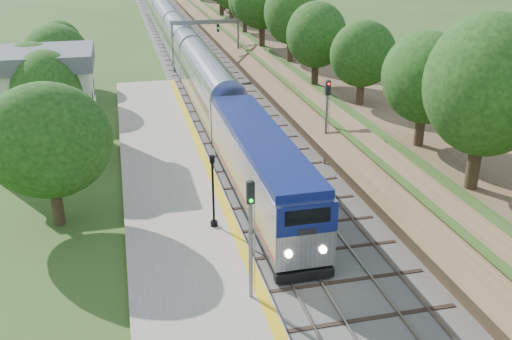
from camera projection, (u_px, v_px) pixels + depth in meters
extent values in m
cube|color=#4C4944|center=(197.00, 63.00, 74.55)|extent=(9.50, 170.00, 0.12)
cube|color=gray|center=(176.00, 63.00, 73.91)|extent=(0.08, 170.00, 0.16)
cube|color=gray|center=(187.00, 62.00, 74.22)|extent=(0.08, 170.00, 0.16)
cube|color=gray|center=(207.00, 61.00, 74.77)|extent=(0.08, 170.00, 0.16)
cube|color=gray|center=(218.00, 61.00, 75.08)|extent=(0.08, 170.00, 0.16)
cube|color=gray|center=(180.00, 221.00, 33.50)|extent=(6.40, 68.00, 0.38)
cube|color=gold|center=(228.00, 213.00, 34.03)|extent=(0.55, 68.00, 0.01)
cube|color=brown|center=(267.00, 48.00, 76.03)|extent=(9.00, 170.00, 3.00)
cube|color=brown|center=(239.00, 51.00, 75.27)|extent=(4.47, 170.00, 4.54)
cylinder|color=#332316|center=(480.00, 172.00, 29.79)|extent=(0.60, 0.60, 2.62)
sphere|color=#13370F|center=(491.00, 106.00, 28.41)|extent=(5.70, 5.70, 5.70)
cylinder|color=#332316|center=(257.00, 27.00, 74.62)|extent=(0.60, 0.60, 2.62)
cube|color=white|center=(40.00, 111.00, 42.91)|extent=(8.00, 6.00, 6.80)
cube|color=#55595D|center=(32.00, 59.00, 41.37)|extent=(8.60, 6.60, 1.20)
cube|color=black|center=(97.00, 135.00, 42.78)|extent=(0.05, 1.10, 1.30)
cube|color=black|center=(98.00, 121.00, 46.01)|extent=(0.05, 1.10, 1.30)
cube|color=black|center=(93.00, 99.00, 41.70)|extent=(0.05, 1.10, 1.30)
cube|color=black|center=(94.00, 87.00, 44.93)|extent=(0.05, 1.10, 1.30)
cylinder|color=slate|center=(173.00, 47.00, 68.13)|extent=(0.24, 0.24, 6.20)
cylinder|color=slate|center=(238.00, 45.00, 69.85)|extent=(0.24, 0.24, 6.20)
cube|color=slate|center=(205.00, 22.00, 67.89)|extent=(8.40, 0.25, 0.50)
cube|color=black|center=(185.00, 29.00, 67.51)|extent=(0.30, 0.20, 0.90)
cube|color=black|center=(218.00, 28.00, 68.37)|extent=(0.30, 0.20, 0.90)
cylinder|color=#332316|center=(68.00, 155.00, 40.60)|extent=(0.60, 0.60, 2.45)
sphere|color=#13370F|center=(62.00, 110.00, 39.31)|extent=(5.32, 5.32, 5.32)
cylinder|color=#332316|center=(79.00, 96.00, 54.95)|extent=(0.60, 0.60, 2.45)
sphere|color=#13370F|center=(74.00, 62.00, 53.66)|extent=(5.32, 5.32, 5.32)
cube|color=black|center=(260.00, 196.00, 35.77)|extent=(2.78, 17.43, 0.61)
cube|color=#B7BAC1|center=(260.00, 166.00, 34.99)|extent=(3.03, 18.16, 3.43)
cube|color=navy|center=(260.00, 137.00, 34.24)|extent=(2.91, 17.43, 0.44)
cube|color=navy|center=(307.00, 220.00, 26.45)|extent=(3.00, 0.10, 1.51)
cube|color=black|center=(308.00, 217.00, 26.33)|extent=(2.22, 0.06, 0.76)
cube|color=maroon|center=(260.00, 184.00, 35.44)|extent=(3.05, 17.80, 0.10)
cube|color=#B7BAC1|center=(209.00, 91.00, 52.85)|extent=(3.03, 20.18, 3.93)
cube|color=#B7BAC1|center=(183.00, 49.00, 71.48)|extent=(3.03, 20.18, 3.93)
cube|color=#B7BAC1|center=(167.00, 25.00, 90.11)|extent=(3.03, 20.18, 3.93)
cube|color=#B7BAC1|center=(157.00, 9.00, 108.74)|extent=(3.03, 20.18, 3.93)
cylinder|color=black|center=(214.00, 223.00, 32.56)|extent=(0.43, 0.43, 0.29)
cylinder|color=black|center=(213.00, 193.00, 31.83)|extent=(0.14, 0.14, 3.77)
cube|color=black|center=(212.00, 159.00, 31.02)|extent=(0.29, 0.29, 0.39)
cube|color=silver|center=(212.00, 159.00, 31.02)|extent=(0.21, 0.21, 0.29)
cylinder|color=slate|center=(251.00, 240.00, 25.16)|extent=(0.18, 0.18, 5.90)
cube|color=black|center=(250.00, 192.00, 24.25)|extent=(0.35, 0.22, 1.02)
cylinder|color=#0CE526|center=(251.00, 194.00, 24.13)|extent=(0.16, 0.06, 0.16)
cylinder|color=slate|center=(326.00, 123.00, 40.84)|extent=(0.18, 0.18, 6.30)
cube|color=black|center=(328.00, 88.00, 39.86)|extent=(0.35, 0.22, 1.02)
cylinder|color=#FF0C0C|center=(329.00, 88.00, 39.74)|extent=(0.16, 0.06, 0.16)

